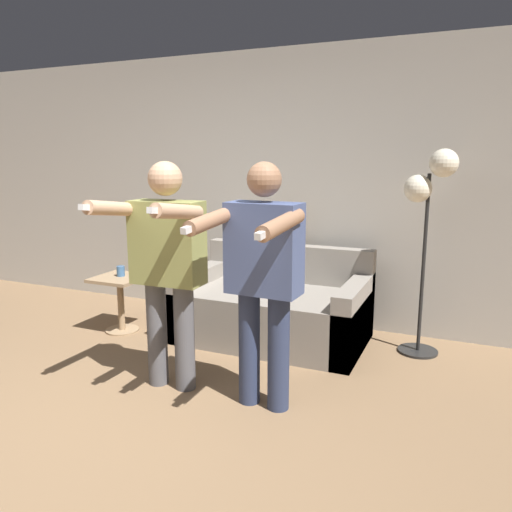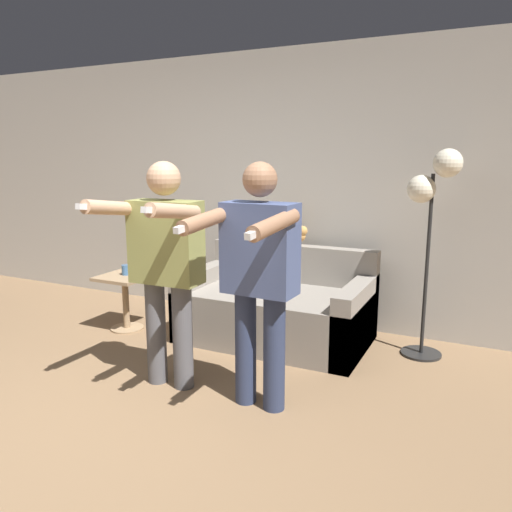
# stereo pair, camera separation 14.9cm
# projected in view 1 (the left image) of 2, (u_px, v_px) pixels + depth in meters

# --- Properties ---
(ground_plane) EXTENTS (16.00, 16.00, 0.00)m
(ground_plane) POSITION_uv_depth(u_px,v_px,m) (72.00, 442.00, 2.86)
(ground_plane) COLOR #846647
(wall_back) EXTENTS (10.00, 0.05, 2.60)m
(wall_back) POSITION_uv_depth(u_px,v_px,m) (254.00, 188.00, 4.96)
(wall_back) COLOR #B7B2A8
(wall_back) RESTS_ON ground_plane
(couch) EXTENTS (1.61, 0.95, 0.80)m
(couch) POSITION_uv_depth(u_px,v_px,m) (274.00, 309.00, 4.44)
(couch) COLOR gray
(couch) RESTS_ON ground_plane
(person_left) EXTENTS (0.58, 0.69, 1.58)m
(person_left) POSITION_uv_depth(u_px,v_px,m) (166.00, 259.00, 3.37)
(person_left) COLOR #56565B
(person_left) RESTS_ON ground_plane
(person_right) EXTENTS (0.55, 0.69, 1.58)m
(person_right) POSITION_uv_depth(u_px,v_px,m) (263.00, 270.00, 3.10)
(person_right) COLOR #2D3856
(person_right) RESTS_ON ground_plane
(cat) EXTENTS (0.54, 0.14, 0.19)m
(cat) POSITION_uv_depth(u_px,v_px,m) (282.00, 235.00, 4.68)
(cat) COLOR tan
(cat) RESTS_ON couch
(floor_lamp) EXTENTS (0.40, 0.33, 1.67)m
(floor_lamp) POSITION_uv_depth(u_px,v_px,m) (429.00, 197.00, 3.92)
(floor_lamp) COLOR black
(floor_lamp) RESTS_ON ground_plane
(side_table) EXTENTS (0.44, 0.44, 0.52)m
(side_table) POSITION_uv_depth(u_px,v_px,m) (120.00, 292.00, 4.61)
(side_table) COLOR #A38460
(side_table) RESTS_ON ground_plane
(cup) EXTENTS (0.07, 0.07, 0.09)m
(cup) POSITION_uv_depth(u_px,v_px,m) (121.00, 271.00, 4.60)
(cup) COLOR #3D6693
(cup) RESTS_ON side_table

